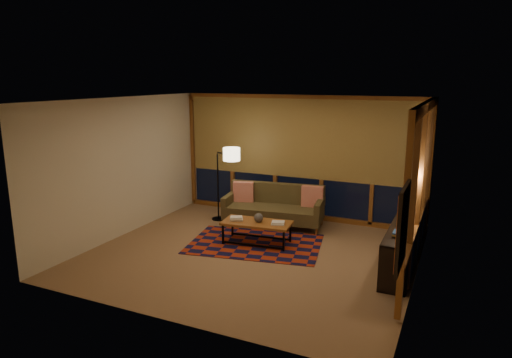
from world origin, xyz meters
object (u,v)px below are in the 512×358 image
at_px(coffee_table, 257,233).
at_px(sofa, 273,206).
at_px(floor_lamp, 218,183).
at_px(bookshelf, 405,239).

bearing_deg(coffee_table, sofa, 90.42).
height_order(floor_lamp, bookshelf, floor_lamp).
xyz_separation_m(sofa, bookshelf, (2.75, -0.78, -0.06)).
relative_size(floor_lamp, bookshelf, 0.57).
relative_size(coffee_table, floor_lamp, 0.78).
xyz_separation_m(floor_lamp, bookshelf, (4.01, -0.66, -0.46)).
bearing_deg(bookshelf, floor_lamp, 170.59).
distance_m(coffee_table, bookshelf, 2.64).
relative_size(coffee_table, bookshelf, 0.44).
bearing_deg(floor_lamp, coffee_table, -27.28).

